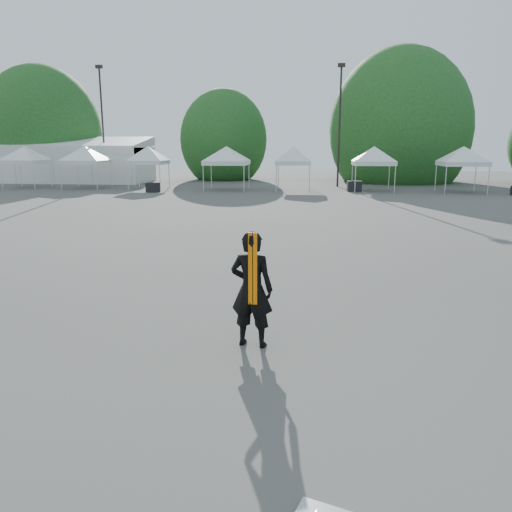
# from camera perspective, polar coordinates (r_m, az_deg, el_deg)

# --- Properties ---
(ground) EXTENTS (120.00, 120.00, 0.00)m
(ground) POSITION_cam_1_polar(r_m,az_deg,el_deg) (11.19, 2.14, -5.18)
(ground) COLOR #474442
(ground) RESTS_ON ground
(marquee) EXTENTS (15.00, 6.25, 4.23)m
(marquee) POSITION_cam_1_polar(r_m,az_deg,el_deg) (51.00, -20.64, 10.15)
(marquee) COLOR white
(marquee) RESTS_ON ground
(light_pole_west) EXTENTS (0.60, 0.25, 10.30)m
(light_pole_west) POSITION_cam_1_polar(r_m,az_deg,el_deg) (48.46, -17.16, 14.81)
(light_pole_west) COLOR black
(light_pole_west) RESTS_ON ground
(light_pole_east) EXTENTS (0.60, 0.25, 9.80)m
(light_pole_east) POSITION_cam_1_polar(r_m,az_deg,el_deg) (42.75, 9.54, 15.22)
(light_pole_east) COLOR black
(light_pole_east) RESTS_ON ground
(tree_far_w) EXTENTS (4.80, 4.80, 7.30)m
(tree_far_w) POSITION_cam_1_polar(r_m,az_deg,el_deg) (55.51, -23.22, 12.74)
(tree_far_w) COLOR #382314
(tree_far_w) RESTS_ON ground
(tree_mid_w) EXTENTS (4.16, 4.16, 6.33)m
(tree_mid_w) POSITION_cam_1_polar(r_m,az_deg,el_deg) (51.38, -3.71, 13.11)
(tree_mid_w) COLOR #382314
(tree_mid_w) RESTS_ON ground
(tree_mid_e) EXTENTS (5.12, 5.12, 7.79)m
(tree_mid_e) POSITION_cam_1_polar(r_m,az_deg,el_deg) (50.34, 16.09, 13.71)
(tree_mid_e) COLOR #382314
(tree_mid_e) RESTS_ON ground
(tent_a) EXTENTS (4.09, 4.09, 3.88)m
(tent_a) POSITION_cam_1_polar(r_m,az_deg,el_deg) (45.06, -24.92, 10.97)
(tent_a) COLOR silver
(tent_a) RESTS_ON ground
(tent_b) EXTENTS (4.39, 4.39, 3.88)m
(tent_b) POSITION_cam_1_polar(r_m,az_deg,el_deg) (42.78, -18.96, 11.43)
(tent_b) COLOR silver
(tent_b) RESTS_ON ground
(tent_c) EXTENTS (3.89, 3.89, 3.88)m
(tent_c) POSITION_cam_1_polar(r_m,az_deg,el_deg) (40.99, -12.26, 11.79)
(tent_c) COLOR silver
(tent_c) RESTS_ON ground
(tent_d) EXTENTS (4.61, 4.61, 3.88)m
(tent_d) POSITION_cam_1_polar(r_m,az_deg,el_deg) (38.90, -3.38, 12.02)
(tent_d) COLOR silver
(tent_d) RESTS_ON ground
(tent_e) EXTENTS (3.77, 3.77, 3.88)m
(tent_e) POSITION_cam_1_polar(r_m,az_deg,el_deg) (38.61, 4.34, 12.00)
(tent_e) COLOR silver
(tent_e) RESTS_ON ground
(tent_f) EXTENTS (4.30, 4.30, 3.88)m
(tent_f) POSITION_cam_1_polar(r_m,az_deg,el_deg) (39.08, 13.35, 11.71)
(tent_f) COLOR silver
(tent_f) RESTS_ON ground
(tent_g) EXTENTS (4.40, 4.40, 3.88)m
(tent_g) POSITION_cam_1_polar(r_m,az_deg,el_deg) (39.85, 22.63, 11.11)
(tent_g) COLOR silver
(tent_g) RESTS_ON ground
(man) EXTENTS (0.81, 0.60, 2.03)m
(man) POSITION_cam_1_polar(r_m,az_deg,el_deg) (8.50, -0.50, -3.80)
(man) COLOR black
(man) RESTS_ON ground
(crate_west) EXTENTS (0.94, 0.77, 0.68)m
(crate_west) POSITION_cam_1_polar(r_m,az_deg,el_deg) (38.02, -11.71, 7.67)
(crate_west) COLOR black
(crate_west) RESTS_ON ground
(crate_mid) EXTENTS (1.07, 0.86, 0.79)m
(crate_mid) POSITION_cam_1_polar(r_m,az_deg,el_deg) (38.44, 11.16, 7.83)
(crate_mid) COLOR black
(crate_mid) RESTS_ON ground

